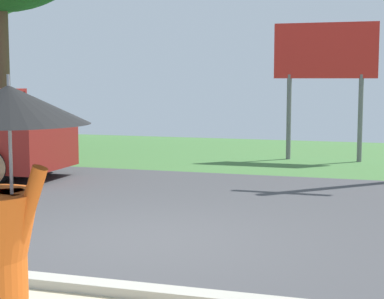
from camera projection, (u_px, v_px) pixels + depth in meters
ground_plane at (201, 202)px, 11.12m from camera, size 40.00×22.00×0.20m
roadside_billboard at (325, 61)px, 16.10m from camera, size 2.60×0.12×3.50m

